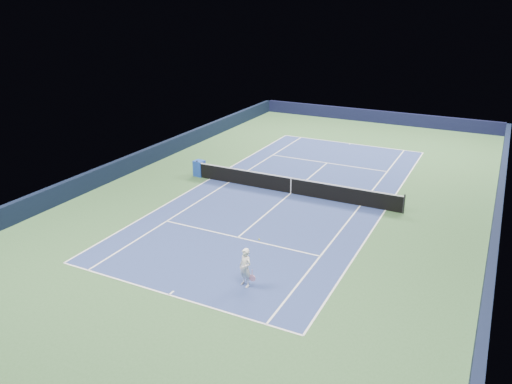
% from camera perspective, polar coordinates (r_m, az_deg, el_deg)
% --- Properties ---
extents(ground, '(40.00, 40.00, 0.00)m').
position_cam_1_polar(ground, '(28.97, 3.99, -0.16)').
color(ground, '#30542E').
rests_on(ground, ground).
extents(wall_far, '(22.00, 0.35, 1.10)m').
position_cam_1_polar(wall_far, '(47.01, 13.58, 8.39)').
color(wall_far, black).
rests_on(wall_far, ground).
extents(wall_right, '(0.35, 40.00, 1.10)m').
position_cam_1_polar(wall_right, '(26.88, 25.81, -2.84)').
color(wall_right, black).
rests_on(wall_right, ground).
extents(wall_left, '(0.35, 40.00, 1.10)m').
position_cam_1_polar(wall_left, '(34.17, -12.97, 3.68)').
color(wall_left, black).
rests_on(wall_left, ground).
extents(court_surface, '(10.97, 23.77, 0.01)m').
position_cam_1_polar(court_surface, '(28.97, 3.99, -0.15)').
color(court_surface, navy).
rests_on(court_surface, ground).
extents(baseline_far, '(10.97, 0.08, 0.00)m').
position_cam_1_polar(baseline_far, '(39.66, 10.73, 5.47)').
color(baseline_far, white).
rests_on(baseline_far, ground).
extents(baseline_near, '(10.97, 0.08, 0.00)m').
position_cam_1_polar(baseline_near, '(19.69, -9.91, -11.50)').
color(baseline_near, white).
rests_on(baseline_near, ground).
extents(sideline_doubles_right, '(0.08, 23.77, 0.00)m').
position_cam_1_polar(sideline_doubles_right, '(27.50, 14.57, -2.01)').
color(sideline_doubles_right, white).
rests_on(sideline_doubles_right, ground).
extents(sideline_doubles_left, '(0.08, 23.77, 0.00)m').
position_cam_1_polar(sideline_doubles_left, '(31.34, -5.28, 1.50)').
color(sideline_doubles_left, white).
rests_on(sideline_doubles_left, ground).
extents(sideline_singles_right, '(0.08, 23.77, 0.00)m').
position_cam_1_polar(sideline_singles_right, '(27.78, 11.83, -1.53)').
color(sideline_singles_right, white).
rests_on(sideline_singles_right, ground).
extents(sideline_singles_left, '(0.08, 23.77, 0.00)m').
position_cam_1_polar(sideline_singles_left, '(30.67, -3.10, 1.12)').
color(sideline_singles_left, white).
rests_on(sideline_singles_left, ground).
extents(service_line_far, '(8.23, 0.08, 0.00)m').
position_cam_1_polar(service_line_far, '(34.63, 8.13, 3.31)').
color(service_line_far, white).
rests_on(service_line_far, ground).
extents(service_line_near, '(8.23, 0.08, 0.00)m').
position_cam_1_polar(service_line_near, '(23.68, -2.09, -5.20)').
color(service_line_near, white).
rests_on(service_line_near, ground).
extents(center_service_line, '(0.08, 12.80, 0.00)m').
position_cam_1_polar(center_service_line, '(28.97, 3.99, -0.14)').
color(center_service_line, white).
rests_on(center_service_line, ground).
extents(center_mark_far, '(0.08, 0.30, 0.00)m').
position_cam_1_polar(center_mark_far, '(39.53, 10.67, 5.42)').
color(center_mark_far, white).
rests_on(center_mark_far, ground).
extents(center_mark_near, '(0.08, 0.30, 0.00)m').
position_cam_1_polar(center_mark_near, '(19.79, -9.65, -11.30)').
color(center_mark_near, white).
rests_on(center_mark_near, ground).
extents(tennis_net, '(12.90, 0.10, 1.07)m').
position_cam_1_polar(tennis_net, '(28.79, 4.02, 0.78)').
color(tennis_net, black).
rests_on(tennis_net, ground).
extents(sponsor_cube, '(0.67, 0.62, 1.01)m').
position_cam_1_polar(sponsor_cube, '(31.83, -6.49, 2.71)').
color(sponsor_cube, '#1C40A8').
rests_on(sponsor_cube, ground).
extents(tennis_player, '(0.81, 1.32, 1.63)m').
position_cam_1_polar(tennis_player, '(19.56, -1.21, -8.65)').
color(tennis_player, white).
rests_on(tennis_player, ground).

